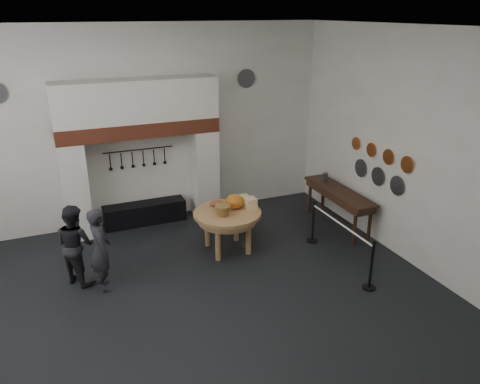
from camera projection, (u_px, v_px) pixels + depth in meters
name	position (u px, v px, depth m)	size (l,w,h in m)	color
floor	(192.00, 309.00, 7.94)	(9.00, 8.00, 0.02)	black
ceiling	(179.00, 28.00, 6.30)	(9.00, 8.00, 0.02)	silver
wall_back	(136.00, 127.00, 10.55)	(9.00, 0.02, 4.50)	white
wall_front	(331.00, 348.00, 3.68)	(9.00, 0.02, 4.50)	white
wall_right	(418.00, 152.00, 8.73)	(0.02, 8.00, 4.50)	white
chimney_pier_left	(75.00, 190.00, 10.15)	(0.55, 0.70, 2.15)	silver
chimney_pier_right	(204.00, 173.00, 11.21)	(0.55, 0.70, 2.15)	silver
hearth_brick_band	(139.00, 128.00, 10.23)	(3.50, 0.72, 0.32)	#9E442B
chimney_hood	(136.00, 100.00, 10.01)	(3.50, 0.70, 0.90)	silver
iron_range	(145.00, 213.00, 11.04)	(1.90, 0.45, 0.50)	black
utensil_rail	(138.00, 150.00, 10.67)	(0.02, 0.02, 1.60)	black
work_table	(227.00, 213.00, 9.58)	(1.40, 1.40, 0.07)	tan
pumpkin	(234.00, 202.00, 9.67)	(0.36, 0.36, 0.31)	orange
cheese_block_big	(251.00, 204.00, 9.66)	(0.22, 0.22, 0.24)	#FFDC98
cheese_block_small	(244.00, 199.00, 9.92)	(0.18, 0.18, 0.20)	#DCD983
wicker_basket	(223.00, 211.00, 9.35)	(0.32, 0.32, 0.22)	olive
bread_loaf	(217.00, 203.00, 9.81)	(0.31, 0.18, 0.13)	#9F5A38
visitor_near	(101.00, 249.00, 8.28)	(0.57, 0.37, 1.55)	black
visitor_far	(75.00, 244.00, 8.48)	(0.74, 0.58, 1.52)	black
side_table	(339.00, 191.00, 10.66)	(0.55, 2.20, 0.06)	#3C2616
pewter_jug	(325.00, 177.00, 11.12)	(0.12, 0.12, 0.22)	#4D4D52
copper_pan_a	(407.00, 165.00, 8.99)	(0.34, 0.34, 0.03)	#C6662D
copper_pan_b	(388.00, 157.00, 9.47)	(0.32, 0.32, 0.03)	#C6662D
copper_pan_c	(371.00, 150.00, 9.94)	(0.30, 0.30, 0.03)	#C6662D
copper_pan_d	(356.00, 144.00, 10.41)	(0.28, 0.28, 0.03)	#C6662D
pewter_plate_left	(397.00, 186.00, 9.35)	(0.40, 0.40, 0.03)	#4C4C51
pewter_plate_mid	(378.00, 176.00, 9.86)	(0.40, 0.40, 0.03)	#4C4C51
pewter_plate_right	(361.00, 168.00, 10.38)	(0.40, 0.40, 0.03)	#4C4C51
pewter_plate_back_right	(246.00, 79.00, 11.14)	(0.44, 0.44, 0.03)	#4C4C51
barrier_post_near	(371.00, 267.00, 8.35)	(0.05, 0.05, 0.90)	black
barrier_post_far	(313.00, 223.00, 10.07)	(0.05, 0.05, 0.90)	black
barrier_rope	(341.00, 224.00, 9.07)	(0.04, 0.04, 2.00)	white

